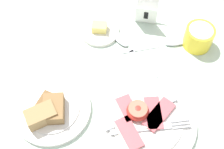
{
  "coord_description": "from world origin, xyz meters",
  "views": [
    {
      "loc": [
        0.11,
        -0.29,
        0.68
      ],
      "look_at": [
        -0.01,
        0.11,
        0.02
      ],
      "focal_mm": 50.0,
      "sensor_mm": 36.0,
      "label": 1
    }
  ],
  "objects_px": {
    "sugar_cup": "(199,37)",
    "teaspoon_by_saucer": "(167,43)",
    "breakfast_plate": "(145,119)",
    "butter_dish": "(100,30)",
    "bread_plate": "(51,109)",
    "number_card": "(146,13)",
    "teaspoon_near_cup": "(125,45)"
  },
  "relations": [
    {
      "from": "bread_plate",
      "to": "butter_dish",
      "type": "relative_size",
      "value": 1.69
    },
    {
      "from": "breakfast_plate",
      "to": "teaspoon_near_cup",
      "type": "height_order",
      "value": "breakfast_plate"
    },
    {
      "from": "breakfast_plate",
      "to": "number_card",
      "type": "bearing_deg",
      "value": 103.09
    },
    {
      "from": "number_card",
      "to": "teaspoon_by_saucer",
      "type": "bearing_deg",
      "value": -45.61
    },
    {
      "from": "breakfast_plate",
      "to": "teaspoon_by_saucer",
      "type": "height_order",
      "value": "breakfast_plate"
    },
    {
      "from": "sugar_cup",
      "to": "teaspoon_by_saucer",
      "type": "relative_size",
      "value": 0.43
    },
    {
      "from": "bread_plate",
      "to": "butter_dish",
      "type": "bearing_deg",
      "value": 82.84
    },
    {
      "from": "number_card",
      "to": "teaspoon_near_cup",
      "type": "relative_size",
      "value": 0.44
    },
    {
      "from": "sugar_cup",
      "to": "butter_dish",
      "type": "bearing_deg",
      "value": -172.49
    },
    {
      "from": "breakfast_plate",
      "to": "butter_dish",
      "type": "bearing_deg",
      "value": 128.99
    },
    {
      "from": "number_card",
      "to": "sugar_cup",
      "type": "bearing_deg",
      "value": -20.69
    },
    {
      "from": "butter_dish",
      "to": "teaspoon_near_cup",
      "type": "xyz_separation_m",
      "value": [
        0.08,
        -0.03,
        -0.0
      ]
    },
    {
      "from": "bread_plate",
      "to": "breakfast_plate",
      "type": "bearing_deg",
      "value": 10.7
    },
    {
      "from": "number_card",
      "to": "bread_plate",
      "type": "bearing_deg",
      "value": -119.46
    },
    {
      "from": "bread_plate",
      "to": "sugar_cup",
      "type": "xyz_separation_m",
      "value": [
        0.3,
        0.31,
        0.02
      ]
    },
    {
      "from": "breakfast_plate",
      "to": "teaspoon_by_saucer",
      "type": "distance_m",
      "value": 0.24
    },
    {
      "from": "bread_plate",
      "to": "teaspoon_by_saucer",
      "type": "distance_m",
      "value": 0.36
    },
    {
      "from": "butter_dish",
      "to": "teaspoon_by_saucer",
      "type": "relative_size",
      "value": 0.62
    },
    {
      "from": "breakfast_plate",
      "to": "butter_dish",
      "type": "height_order",
      "value": "breakfast_plate"
    },
    {
      "from": "bread_plate",
      "to": "butter_dish",
      "type": "height_order",
      "value": "bread_plate"
    },
    {
      "from": "number_card",
      "to": "butter_dish",
      "type": "bearing_deg",
      "value": -153.04
    },
    {
      "from": "bread_plate",
      "to": "sugar_cup",
      "type": "distance_m",
      "value": 0.43
    },
    {
      "from": "breakfast_plate",
      "to": "sugar_cup",
      "type": "bearing_deg",
      "value": 72.7
    },
    {
      "from": "sugar_cup",
      "to": "teaspoon_near_cup",
      "type": "relative_size",
      "value": 0.46
    },
    {
      "from": "bread_plate",
      "to": "teaspoon_near_cup",
      "type": "relative_size",
      "value": 1.12
    },
    {
      "from": "bread_plate",
      "to": "sugar_cup",
      "type": "bearing_deg",
      "value": 45.39
    },
    {
      "from": "breakfast_plate",
      "to": "teaspoon_by_saucer",
      "type": "relative_size",
      "value": 1.31
    },
    {
      "from": "butter_dish",
      "to": "teaspoon_by_saucer",
      "type": "height_order",
      "value": "butter_dish"
    },
    {
      "from": "butter_dish",
      "to": "teaspoon_by_saucer",
      "type": "bearing_deg",
      "value": 3.42
    },
    {
      "from": "number_card",
      "to": "teaspoon_near_cup",
      "type": "distance_m",
      "value": 0.11
    },
    {
      "from": "number_card",
      "to": "teaspoon_by_saucer",
      "type": "xyz_separation_m",
      "value": [
        0.08,
        -0.06,
        -0.03
      ]
    },
    {
      "from": "sugar_cup",
      "to": "butter_dish",
      "type": "relative_size",
      "value": 0.7
    }
  ]
}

